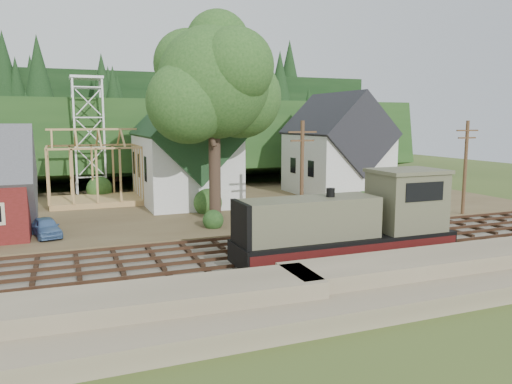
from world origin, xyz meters
name	(u,v)px	position (x,y,z in m)	size (l,w,h in m)	color
ground	(233,261)	(0.00, 0.00, 0.00)	(140.00, 140.00, 0.00)	#384C1E
embankment	(300,313)	(0.00, -8.50, 0.00)	(64.00, 5.00, 1.60)	#7F7259
railroad_bed	(233,259)	(0.00, 0.00, 0.08)	(64.00, 11.00, 0.16)	#726B5B
village_flat	(168,208)	(0.00, 18.00, 0.15)	(64.00, 26.00, 0.30)	brown
hillside	(132,180)	(0.00, 42.00, 0.00)	(70.00, 28.00, 8.00)	#1E3F19
ridge	(118,169)	(0.00, 58.00, 0.00)	(80.00, 20.00, 12.00)	black
church	(184,151)	(2.00, 19.68, 5.18)	(8.40, 15.17, 13.00)	silver
farmhouse	(336,151)	(18.00, 19.00, 4.87)	(8.40, 10.80, 10.60)	silver
timber_frame	(94,172)	(-6.00, 22.00, 3.27)	(8.20, 6.20, 6.99)	tan
lattice_tower	(87,100)	(-6.00, 28.00, 10.03)	(3.20, 3.20, 12.12)	silver
big_tree	(216,91)	(2.17, 10.08, 10.22)	(10.90, 8.40, 14.70)	#38281E
telegraph_pole_near	(302,174)	(7.00, 5.20, 4.25)	(2.20, 0.28, 8.00)	#4C331E
telegraph_pole_far	(465,167)	(22.00, 5.20, 4.25)	(2.20, 0.28, 8.00)	#4C331E
locomotive	(354,225)	(6.13, -3.00, 2.22)	(12.70, 3.18, 5.06)	black
car_blue	(46,227)	(-10.07, 9.14, 0.95)	(1.52, 3.79, 1.29)	#527AB0
car_red	(345,189)	(18.48, 17.83, 0.93)	(2.08, 4.51, 1.25)	red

